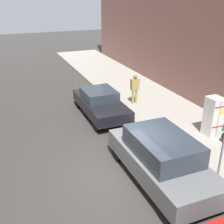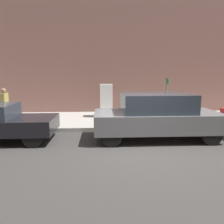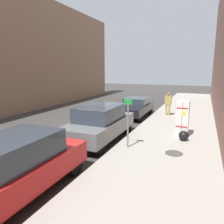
% 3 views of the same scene
% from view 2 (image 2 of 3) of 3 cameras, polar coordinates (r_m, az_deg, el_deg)
% --- Properties ---
extents(ground_plane, '(80.00, 80.00, 0.00)m').
position_cam_2_polar(ground_plane, '(7.60, 7.27, -9.27)').
color(ground_plane, '#383533').
extents(sidewalk_slab, '(4.28, 44.00, 0.18)m').
position_cam_2_polar(sidewalk_slab, '(11.75, 3.45, -2.00)').
color(sidewalk_slab, '#9E998E').
rests_on(sidewalk_slab, ground).
extents(building_facade_near, '(2.49, 39.60, 10.69)m').
position_cam_2_polar(building_facade_near, '(15.15, 2.10, 20.62)').
color(building_facade_near, '#7F564C').
rests_on(building_facade_near, ground).
extents(discarded_refrigerator, '(0.61, 0.68, 1.79)m').
position_cam_2_polar(discarded_refrigerator, '(11.94, -1.52, 2.98)').
color(discarded_refrigerator, white).
rests_on(discarded_refrigerator, sidewalk_slab).
extents(manhole_cover, '(0.70, 0.70, 0.02)m').
position_cam_2_polar(manhole_cover, '(12.42, 10.91, -1.07)').
color(manhole_cover, '#47443F').
rests_on(manhole_cover, sidewalk_slab).
extents(street_sign_post, '(0.36, 0.07, 2.20)m').
position_cam_2_polar(street_sign_post, '(10.39, 13.98, 3.66)').
color(street_sign_post, slate).
rests_on(street_sign_post, sidewalk_slab).
extents(trash_bag, '(0.47, 0.47, 0.47)m').
position_cam_2_polar(trash_bag, '(12.26, 2.25, 0.03)').
color(trash_bag, black).
rests_on(trash_bag, sidewalk_slab).
extents(pedestrian_walking_far, '(0.48, 0.22, 1.68)m').
position_cam_2_polar(pedestrian_walking_far, '(11.41, -26.28, 2.07)').
color(pedestrian_walking_far, '#A8934C').
rests_on(pedestrian_walking_far, sidewalk_slab).
extents(parked_suv_gray, '(1.99, 4.75, 1.76)m').
position_cam_2_polar(parked_suv_gray, '(8.54, 11.54, -0.97)').
color(parked_suv_gray, slate).
rests_on(parked_suv_gray, ground).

